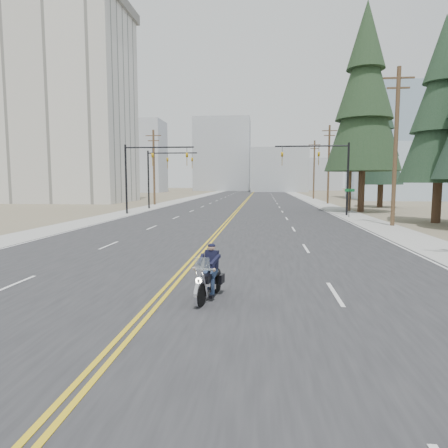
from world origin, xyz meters
The scene contains 25 objects.
ground_plane centered at (0.00, 0.00, 0.00)m, with size 400.00×400.00×0.00m, color #776D56.
road centered at (0.00, 70.00, 0.01)m, with size 20.00×200.00×0.01m, color #303033.
sidewalk_left centered at (-11.50, 70.00, 0.01)m, with size 3.00×200.00×0.01m, color #A5A5A0.
sidewalk_right centered at (11.50, 70.00, 0.01)m, with size 3.00×200.00×0.01m, color #A5A5A0.
traffic_mast_left centered at (-8.98, 32.00, 4.94)m, with size 7.10×0.26×7.00m.
traffic_mast_right centered at (8.98, 32.00, 4.94)m, with size 7.10×0.26×7.00m.
traffic_mast_far centered at (-9.31, 40.00, 4.87)m, with size 6.10×0.26×7.00m.
street_sign centered at (10.80, 30.00, 1.80)m, with size 0.90×0.06×2.62m.
utility_pole_b centered at (12.50, 23.00, 5.98)m, with size 2.20×0.30×11.50m.
utility_pole_c centered at (12.50, 38.00, 5.73)m, with size 2.20×0.30×11.00m.
utility_pole_d centered at (12.50, 53.00, 5.98)m, with size 2.20×0.30×11.50m.
utility_pole_e centered at (12.50, 70.00, 5.73)m, with size 2.20×0.30×11.00m.
utility_pole_left centered at (-12.50, 48.00, 5.48)m, with size 2.20×0.30×10.50m.
apartment_block centered at (-28.00, 55.00, 15.00)m, with size 18.00×14.00×30.00m, color silver.
glass_building centered at (32.00, 70.00, 10.00)m, with size 24.00×16.00×20.00m, color #9EB5CC.
haze_bldg_a centered at (-35.00, 115.00, 11.00)m, with size 14.00×12.00×22.00m, color #B7BCC6.
haze_bldg_b centered at (8.00, 125.00, 7.00)m, with size 18.00×14.00×14.00m, color #ADB2B7.
haze_bldg_c centered at (40.00, 110.00, 9.00)m, with size 16.00×12.00×18.00m, color #B7BCC6.
haze_bldg_d centered at (-12.00, 140.00, 13.00)m, with size 20.00×15.00×26.00m, color #ADB2B7.
haze_bldg_e centered at (25.00, 150.00, 6.00)m, with size 14.00×14.00×12.00m, color #B7BCC6.
haze_bldg_f centered at (-50.00, 130.00, 8.00)m, with size 12.00×12.00×16.00m, color #ADB2B7.
motorcyclist centered at (1.39, 3.17, 0.78)m, with size 0.85×1.99×1.55m, color black, non-canonical shape.
conifer_mid centered at (16.66, 25.61, 9.18)m, with size 6.00×6.00×16.00m.
conifer_tall centered at (13.54, 37.15, 12.72)m, with size 7.97×7.97×22.14m.
conifer_far centered at (17.90, 45.46, 8.36)m, with size 5.44×5.44×14.57m.
Camera 1 is at (2.87, -7.63, 3.29)m, focal length 32.00 mm.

